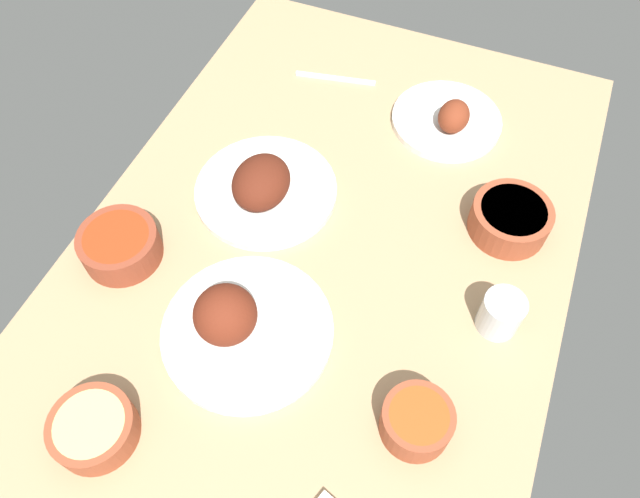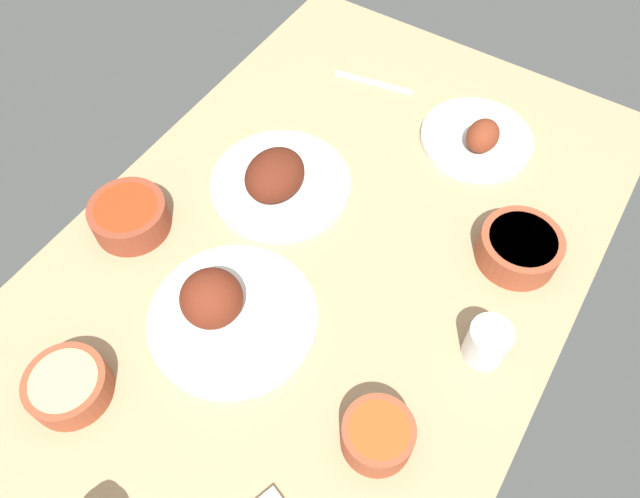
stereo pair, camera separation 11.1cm
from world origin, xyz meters
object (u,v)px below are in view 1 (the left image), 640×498
Objects in this scene: bowl_pasta at (93,428)px; water_tumbler at (501,314)px; plate_far_side at (448,119)px; bowl_soup at (417,421)px; plate_near_viewer at (238,324)px; bowl_sauce at (120,245)px; fork_loose at (336,78)px; bowl_potatoes at (510,218)px; plate_center_main at (264,187)px.

water_tumbler reaches higher than bowl_pasta.
bowl_soup is at bearing -168.99° from plate_far_side.
plate_far_side is 3.10× the size of water_tumbler.
plate_near_viewer is at bearing -27.82° from bowl_pasta.
plate_far_side is at bearing -40.34° from bowl_sauce.
plate_near_viewer is 27.22cm from bowl_pasta.
bowl_sauce is at bearing 79.70° from bowl_soup.
plate_far_side is 1.27× the size of fork_loose.
bowl_soup is at bearing 173.39° from bowl_potatoes.
bowl_sauce is (-22.47, 18.54, 0.19)cm from plate_center_main.
bowl_sauce is 0.97× the size of bowl_potatoes.
plate_near_viewer is 2.65× the size of bowl_soup.
bowl_pasta is at bearing 128.40° from water_tumbler.
bowl_potatoes is (10.30, -46.43, 0.21)cm from plate_center_main.
bowl_pasta is at bearing -154.54° from bowl_sauce.
plate_center_main is at bearing 51.12° from bowl_soup.
bowl_sauce is at bearing 139.66° from plate_far_side.
water_tumbler is at bearing -65.90° from plate_near_viewer.
bowl_sauce is 1.90× the size of water_tumbler.
water_tumbler is (-20.87, -2.73, 0.48)cm from bowl_potatoes.
plate_far_side is at bearing 159.53° from fork_loose.
bowl_sauce is (-55.37, 47.02, 1.51)cm from plate_far_side.
plate_near_viewer reaches higher than bowl_potatoes.
plate_near_viewer is at bearing 85.74° from fork_loose.
fork_loose is (70.83, 40.77, -3.02)cm from bowl_soup.
water_tumbler is (18.15, -40.57, 0.64)cm from plate_near_viewer.
bowl_sauce is at bearing 25.46° from bowl_pasta.
bowl_sauce is at bearing 77.05° from plate_near_viewer.
bowl_pasta is at bearing 113.13° from bowl_soup.
bowl_potatoes is 80.84cm from bowl_pasta.
bowl_potatoes is 0.80× the size of fork_loose.
bowl_soup is (-66.25, -12.89, 1.60)cm from plate_far_side.
bowl_potatoes is at bearing -6.61° from bowl_soup.
plate_near_viewer is 2.03× the size of bowl_sauce.
bowl_sauce is at bearing 99.98° from water_tumbler.
bowl_potatoes is at bearing -141.53° from plate_far_side.
plate_center_main is 53.15cm from bowl_soup.
plate_center_main is 52.94cm from bowl_pasta.
water_tumbler is at bearing -18.86° from bowl_soup.
bowl_soup is at bearing 108.78° from fork_loose.
plate_far_side reaches higher than fork_loose.
bowl_potatoes is 43.96cm from bowl_soup.
plate_far_side reaches higher than bowl_sauce.
bowl_sauce is 1.30× the size of bowl_soup.
water_tumbler reaches higher than fork_loose.
plate_near_viewer is 1.25× the size of plate_far_side.
bowl_soup is at bearing -128.88° from plate_center_main.
plate_far_side is at bearing 11.01° from bowl_soup.
plate_center_main is 29.13cm from bowl_sauce.
plate_center_main is (28.71, 8.60, -0.05)cm from plate_near_viewer.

